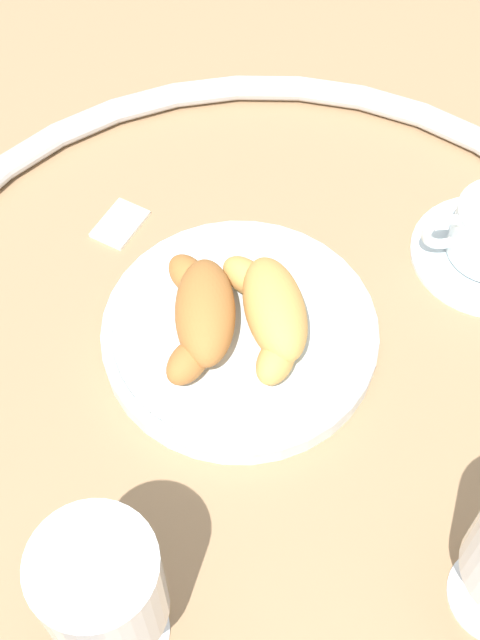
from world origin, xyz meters
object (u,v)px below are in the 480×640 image
object	(u,v)px
pastry_plate	(240,332)
sugar_packet	(120,223)
juice_glass_right	(102,589)
croissant_large	(271,311)
croissant_small	(201,313)

from	to	relation	value
pastry_plate	sugar_packet	world-z (taller)	pastry_plate
juice_glass_right	sugar_packet	size ratio (longest dim) A/B	2.80
pastry_plate	juice_glass_right	bearing A→B (deg)	145.00
pastry_plate	croissant_large	distance (m)	0.04
croissant_large	sugar_packet	bearing A→B (deg)	31.34
croissant_small	juice_glass_right	size ratio (longest dim) A/B	0.95
pastry_plate	croissant_large	size ratio (longest dim) A/B	1.66
croissant_small	sugar_packet	world-z (taller)	croissant_small
pastry_plate	croissant_large	world-z (taller)	croissant_large
pastry_plate	croissant_small	distance (m)	0.04
sugar_packet	juice_glass_right	bearing A→B (deg)	-146.70
croissant_large	croissant_small	distance (m)	0.06
juice_glass_right	croissant_small	bearing A→B (deg)	-28.14
pastry_plate	sugar_packet	xyz separation A→B (m)	(0.15, 0.07, -0.01)
pastry_plate	juice_glass_right	xyz separation A→B (m)	(-0.20, 0.14, 0.08)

